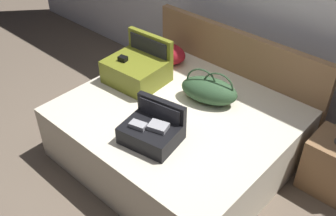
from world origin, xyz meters
The scene contains 8 objects.
ground_plane centered at (0.00, 0.00, 0.00)m, with size 12.00×12.00×0.00m, color #6B5B4C.
bed centered at (0.00, 0.40, 0.28)m, with size 1.96×1.74×0.57m, color beige.
headboard centered at (0.00, 1.31, 0.51)m, with size 2.00×0.08×1.02m, color olive.
hard_case_large centered at (-0.62, 0.49, 0.71)m, with size 0.57×0.52×0.44m.
hard_case_medium centered at (0.11, -0.04, 0.67)m, with size 0.50×0.44×0.31m.
duffel_bag centered at (0.11, 0.71, 0.68)m, with size 0.60×0.43×0.32m.
pillow_near_headboard centered at (-0.64, 0.98, 0.67)m, with size 0.39×0.26×0.21m, color maroon.
nightstand centered at (1.26, 1.02, 0.26)m, with size 0.44×0.40×0.53m, color olive.
Camera 1 is at (1.81, -1.71, 2.69)m, focal length 41.24 mm.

